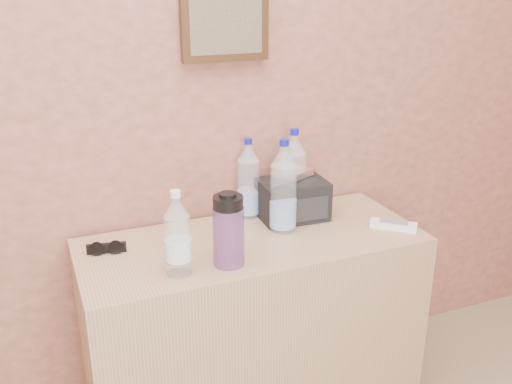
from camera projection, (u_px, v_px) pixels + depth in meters
picture_frame at (225, 23)px, 1.87m from camera, size 0.30×0.03×0.25m
dresser at (253, 330)px, 2.04m from camera, size 1.15×0.48×0.72m
pet_large_b at (249, 182)px, 2.05m from camera, size 0.08×0.08×0.29m
pet_large_c at (294, 177)px, 2.07m from camera, size 0.09×0.09×0.32m
pet_large_d at (283, 191)px, 1.93m from camera, size 0.09×0.09×0.32m
pet_small at (178, 238)px, 1.65m from camera, size 0.08×0.08×0.26m
nalgene_bottle at (228, 230)px, 1.71m from camera, size 0.09×0.09×0.23m
sunglasses at (107, 248)px, 1.81m from camera, size 0.13×0.07×0.03m
ac_remote at (393, 225)px, 1.99m from camera, size 0.15×0.14×0.02m
toiletry_bag at (293, 197)px, 2.05m from camera, size 0.24×0.18×0.16m
foil_packet at (293, 173)px, 2.02m from camera, size 0.15×0.14×0.02m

